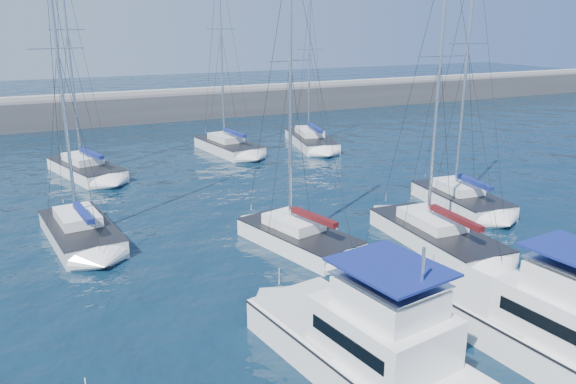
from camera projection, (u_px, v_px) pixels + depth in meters
name	position (u px, v px, depth m)	size (l,w,h in m)	color
ground	(398.00, 327.00, 21.64)	(220.00, 220.00, 0.00)	black
breakwater	(138.00, 111.00, 66.37)	(160.00, 6.00, 4.45)	#424244
motor_yacht_port_inner	(367.00, 345.00, 18.37)	(4.93, 9.25, 4.69)	white
motor_yacht_stbd_inner	(547.00, 328.00, 19.36)	(4.09, 9.35, 4.69)	white
sailboat_mid_a	(81.00, 231.00, 29.94)	(3.91, 7.60, 16.06)	white
sailboat_mid_c	(298.00, 237.00, 29.18)	(4.62, 7.48, 15.16)	white
sailboat_mid_d	(436.00, 235.00, 29.46)	(3.44, 8.36, 15.47)	white
sailboat_mid_e	(461.00, 199.00, 35.39)	(3.73, 7.21, 16.11)	white
sailboat_back_a	(86.00, 168.00, 42.68)	(5.24, 8.53, 17.23)	white
sailboat_back_b	(228.00, 146.00, 50.30)	(4.30, 8.22, 17.15)	silver
sailboat_back_c	(311.00, 140.00, 52.93)	(4.78, 9.17, 14.10)	white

